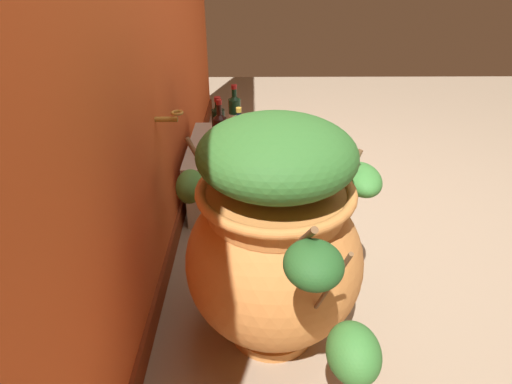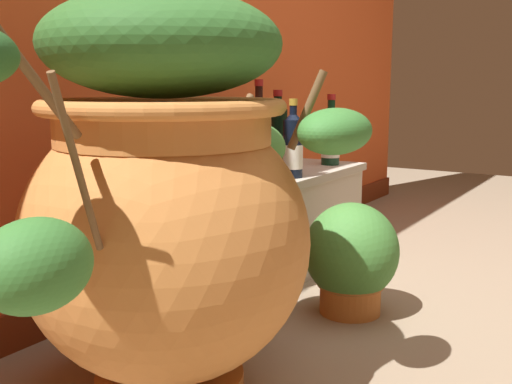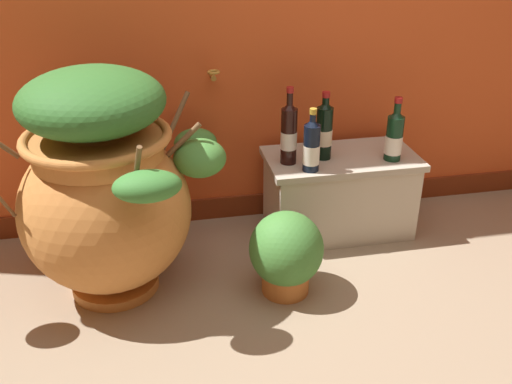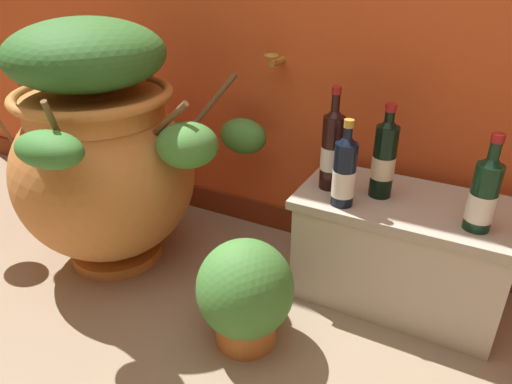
{
  "view_description": "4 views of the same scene",
  "coord_description": "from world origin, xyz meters",
  "views": [
    {
      "loc": [
        -1.88,
        0.67,
        1.39
      ],
      "look_at": [
        -0.03,
        0.65,
        0.32
      ],
      "focal_mm": 28.91,
      "sensor_mm": 36.0,
      "label": 1
    },
    {
      "loc": [
        -1.7,
        -0.33,
        0.73
      ],
      "look_at": [
        -0.01,
        0.74,
        0.38
      ],
      "focal_mm": 42.75,
      "sensor_mm": 36.0,
      "label": 2
    },
    {
      "loc": [
        -0.45,
        -1.5,
        1.48
      ],
      "look_at": [
        -0.02,
        0.69,
        0.34
      ],
      "focal_mm": 40.77,
      "sensor_mm": 36.0,
      "label": 3
    },
    {
      "loc": [
        0.61,
        -0.56,
        1.12
      ],
      "look_at": [
        -0.03,
        0.66,
        0.41
      ],
      "focal_mm": 32.58,
      "sensor_mm": 36.0,
      "label": 4
    }
  ],
  "objects": [
    {
      "name": "terracotta_urn",
      "position": [
        -0.64,
        0.59,
        0.47
      ],
      "size": [
        1.09,
        0.85,
        0.94
      ],
      "color": "#CC7F3D",
      "rests_on": "ground_plane"
    },
    {
      "name": "potted_shrub",
      "position": [
        0.05,
        0.42,
        0.18
      ],
      "size": [
        0.3,
        0.3,
        0.36
      ],
      "color": "#C17033",
      "rests_on": "ground_plane"
    },
    {
      "name": "wine_bottle_right",
      "position": [
        0.33,
        0.86,
        0.53
      ],
      "size": [
        0.08,
        0.08,
        0.32
      ],
      "color": "black",
      "rests_on": "stone_ledge"
    },
    {
      "name": "wine_bottle_back",
      "position": [
        0.24,
        0.74,
        0.51
      ],
      "size": [
        0.07,
        0.07,
        0.29
      ],
      "color": "black",
      "rests_on": "stone_ledge"
    },
    {
      "name": "stone_ledge",
      "position": [
        0.43,
        0.87,
        0.21
      ],
      "size": [
        0.71,
        0.38,
        0.39
      ],
      "color": "beige",
      "rests_on": "ground_plane"
    },
    {
      "name": "wine_bottle_middle",
      "position": [
        0.64,
        0.78,
        0.51
      ],
      "size": [
        0.08,
        0.08,
        0.3
      ],
      "color": "black",
      "rests_on": "stone_ledge"
    },
    {
      "name": "ground_plane",
      "position": [
        0.0,
        0.0,
        0.0
      ],
      "size": [
        7.0,
        7.0,
        0.0
      ],
      "primitive_type": "plane",
      "color": "gray"
    },
    {
      "name": "wine_bottle_left",
      "position": [
        0.16,
        0.84,
        0.54
      ],
      "size": [
        0.07,
        0.07,
        0.35
      ],
      "color": "black",
      "rests_on": "stone_ledge"
    }
  ]
}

